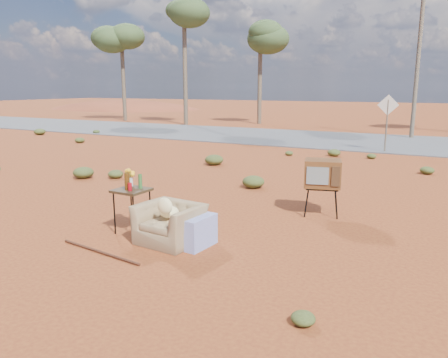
% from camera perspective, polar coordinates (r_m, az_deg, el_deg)
% --- Properties ---
extents(ground, '(140.00, 140.00, 0.00)m').
position_cam_1_polar(ground, '(7.22, -5.32, -8.12)').
color(ground, brown).
rests_on(ground, ground).
extents(highway, '(140.00, 7.00, 0.04)m').
position_cam_1_polar(highway, '(21.16, 17.28, 4.76)').
color(highway, '#565659').
rests_on(highway, ground).
extents(dirt_mound, '(26.00, 18.00, 2.00)m').
position_cam_1_polar(dirt_mound, '(52.13, -12.98, 8.93)').
color(dirt_mound, '#963F24').
rests_on(dirt_mound, ground).
extents(armchair, '(1.20, 0.74, 0.85)m').
position_cam_1_polar(armchair, '(7.04, -6.47, -5.28)').
color(armchair, '#8C704C').
rests_on(armchair, ground).
extents(tv_unit, '(0.80, 0.70, 1.10)m').
position_cam_1_polar(tv_unit, '(8.65, 12.75, 0.61)').
color(tv_unit, black).
rests_on(tv_unit, ground).
extents(side_table, '(0.56, 0.56, 1.08)m').
position_cam_1_polar(side_table, '(7.62, -12.04, -1.04)').
color(side_table, '#352413').
rests_on(side_table, ground).
extents(rusty_bar, '(1.68, 0.27, 0.05)m').
position_cam_1_polar(rusty_bar, '(6.96, -15.89, -9.14)').
color(rusty_bar, '#4C2514').
rests_on(rusty_bar, ground).
extents(road_sign, '(0.78, 0.06, 2.19)m').
position_cam_1_polar(road_sign, '(17.85, 20.57, 8.08)').
color(road_sign, brown).
rests_on(road_sign, ground).
extents(eucalyptus_far_left, '(3.20, 3.20, 7.10)m').
position_cam_1_polar(eucalyptus_far_left, '(33.81, -13.25, 17.53)').
color(eucalyptus_far_left, brown).
rests_on(eucalyptus_far_left, ground).
extents(eucalyptus_left, '(3.20, 3.20, 8.10)m').
position_cam_1_polar(eucalyptus_left, '(29.60, -5.24, 20.54)').
color(eucalyptus_left, brown).
rests_on(eucalyptus_left, ground).
extents(eucalyptus_near_left, '(3.20, 3.20, 6.60)m').
position_cam_1_polar(eucalyptus_near_left, '(30.21, 4.78, 17.57)').
color(eucalyptus_near_left, brown).
rests_on(eucalyptus_near_left, ground).
extents(utility_pole_center, '(1.40, 0.20, 8.00)m').
position_cam_1_polar(utility_pole_center, '(23.31, 24.11, 15.07)').
color(utility_pole_center, brown).
rests_on(utility_pole_center, ground).
extents(scrub_patch, '(17.49, 8.07, 0.33)m').
position_cam_1_polar(scrub_patch, '(11.31, 3.26, 0.03)').
color(scrub_patch, '#485625').
rests_on(scrub_patch, ground).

